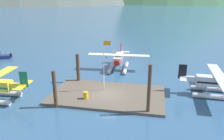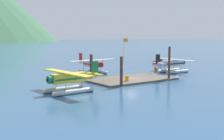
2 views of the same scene
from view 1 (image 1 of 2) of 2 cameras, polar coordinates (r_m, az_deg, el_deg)
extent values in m
plane|color=#2D5175|center=(28.89, -1.13, -6.58)|extent=(1200.00, 1200.00, 0.00)
cube|color=brown|center=(28.82, -1.13, -6.31)|extent=(14.22, 8.30, 0.30)
cylinder|color=#4C3323|center=(26.04, -14.29, -4.79)|extent=(0.44, 0.44, 4.37)
cylinder|color=#4C3323|center=(23.88, 9.38, -5.02)|extent=(0.38, 0.38, 5.58)
cylinder|color=#4C3323|center=(33.04, -8.61, 0.43)|extent=(0.50, 0.50, 4.29)
cylinder|color=silver|center=(28.72, -2.09, 1.03)|extent=(0.08, 0.08, 6.67)
cube|color=orange|center=(27.88, -1.26, 6.85)|extent=(0.90, 0.03, 0.56)
sphere|color=gold|center=(27.91, -2.17, 7.69)|extent=(0.10, 0.10, 0.10)
cylinder|color=gold|center=(27.51, -6.67, -6.34)|extent=(0.58, 0.58, 0.88)
torus|color=gold|center=(27.51, -6.67, -6.34)|extent=(0.62, 0.62, 0.04)
sphere|color=orange|center=(35.76, 22.45, -2.33)|extent=(0.83, 0.83, 0.83)
cylinder|color=#B7BABF|center=(39.02, 3.48, 0.57)|extent=(0.98, 5.63, 0.64)
sphere|color=#B7BABF|center=(36.37, 3.13, -0.75)|extent=(0.64, 0.64, 0.64)
cylinder|color=#B7BABF|center=(39.28, -0.15, 0.72)|extent=(0.98, 5.63, 0.64)
sphere|color=#B7BABF|center=(36.64, -0.77, -0.58)|extent=(0.64, 0.64, 0.64)
cylinder|color=#B7BABF|center=(37.68, 3.36, 0.99)|extent=(0.10, 0.10, 0.70)
cylinder|color=#B7BABF|center=(39.97, 3.64, 2.00)|extent=(0.10, 0.10, 0.70)
cylinder|color=#B7BABF|center=(37.95, -0.41, 1.15)|extent=(0.10, 0.10, 0.70)
cylinder|color=#B7BABF|center=(40.22, 0.08, 2.14)|extent=(0.10, 0.10, 0.70)
cube|color=silver|center=(38.67, 1.68, 2.93)|extent=(1.53, 4.87, 1.20)
cube|color=#B21E1E|center=(38.70, 1.68, 2.79)|extent=(1.54, 4.77, 0.24)
cube|color=#283347|center=(37.55, 1.50, 2.99)|extent=(1.12, 1.16, 0.56)
cube|color=silver|center=(38.21, 1.64, 3.79)|extent=(10.47, 2.03, 0.14)
cylinder|color=#B21E1E|center=(38.13, 4.93, 3.17)|extent=(0.63, 0.12, 0.84)
cylinder|color=#B21E1E|center=(38.59, -1.62, 3.42)|extent=(0.63, 0.12, 0.84)
cylinder|color=#B21E1E|center=(36.09, 1.21, 1.82)|extent=(0.99, 0.66, 0.96)
cone|color=black|center=(35.66, 1.12, 1.62)|extent=(0.38, 0.37, 0.36)
cube|color=silver|center=(41.78, 2.17, 4.22)|extent=(0.57, 2.22, 0.56)
cube|color=#B21E1E|center=(42.46, 2.31, 5.63)|extent=(0.18, 1.01, 1.90)
cube|color=silver|center=(42.53, 2.28, 4.61)|extent=(3.24, 0.99, 0.10)
cylinder|color=#B7BABF|center=(32.23, -26.37, -5.26)|extent=(5.63, 0.97, 0.64)
cylinder|color=#B7BABF|center=(31.34, -24.71, -4.33)|extent=(0.10, 0.10, 0.70)
cylinder|color=#196B47|center=(32.47, -26.37, -1.39)|extent=(0.12, 0.63, 0.84)
cube|color=yellow|center=(28.94, -22.84, -3.66)|extent=(2.22, 0.57, 0.56)
cube|color=#196B47|center=(28.21, -21.47, -2.19)|extent=(1.01, 0.18, 1.90)
cube|color=yellow|center=(28.51, -21.48, -3.59)|extent=(0.99, 3.24, 0.10)
cylinder|color=#B7BABF|center=(32.92, 24.10, -4.46)|extent=(5.62, 0.81, 0.64)
cylinder|color=#B7BABF|center=(30.66, 24.90, -6.21)|extent=(5.62, 0.81, 0.64)
cylinder|color=#B7BABF|center=(32.96, 26.29, -3.49)|extent=(0.10, 0.10, 0.70)
cylinder|color=#B7BABF|center=(32.46, 22.17, -3.25)|extent=(0.10, 0.10, 0.70)
cylinder|color=#B7BABF|center=(30.16, 22.84, -4.94)|extent=(0.10, 0.10, 0.70)
cube|color=silver|center=(31.22, 24.87, -2.57)|extent=(4.84, 1.38, 1.20)
cube|color=black|center=(31.25, 24.84, -2.74)|extent=(4.74, 1.40, 0.24)
cube|color=silver|center=(31.08, 25.57, -1.45)|extent=(1.71, 10.44, 0.14)
cylinder|color=black|center=(33.22, 24.75, -0.75)|extent=(0.10, 0.62, 0.84)
cylinder|color=black|center=(29.17, 26.32, -3.48)|extent=(0.10, 0.62, 0.84)
cube|color=silver|center=(30.65, 18.96, -2.01)|extent=(2.21, 0.51, 0.56)
cube|color=black|center=(30.29, 17.43, -0.38)|extent=(1.00, 0.15, 1.90)
cube|color=silver|center=(30.53, 17.49, -1.73)|extent=(0.90, 3.22, 0.10)
cube|color=black|center=(50.65, -24.20, 3.43)|extent=(0.44, 0.46, 0.80)
camera|label=2|loc=(38.57, -93.86, -8.90)|focal=46.99mm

